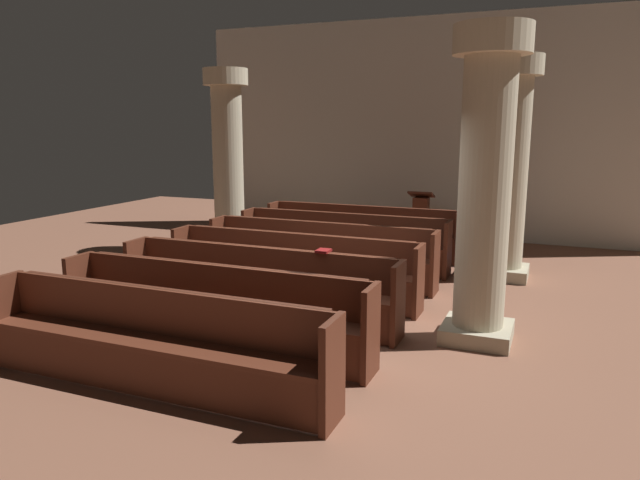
{
  "coord_description": "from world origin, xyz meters",
  "views": [
    {
      "loc": [
        2.65,
        -6.3,
        2.37
      ],
      "look_at": [
        -0.43,
        1.23,
        0.75
      ],
      "focal_mm": 32.96,
      "sensor_mm": 36.0,
      "label": 1
    }
  ],
  "objects_px": {
    "pew_row_1": "(342,239)",
    "pillar_far_side": "(228,157)",
    "pew_row_0": "(361,229)",
    "pew_row_6": "(151,338)",
    "kneeler_box_blue": "(475,266)",
    "pillar_aisle_rear": "(485,183)",
    "pew_row_3": "(292,265)",
    "pew_row_4": "(257,283)",
    "pew_row_2": "(319,251)",
    "pew_row_5": "(212,307)",
    "pillar_aisle_side": "(509,165)",
    "hymn_book": "(323,251)",
    "lectern": "(420,223)"
  },
  "relations": [
    {
      "from": "pew_row_3",
      "to": "pew_row_4",
      "type": "height_order",
      "value": "same"
    },
    {
      "from": "pew_row_2",
      "to": "pew_row_4",
      "type": "relative_size",
      "value": 1.0
    },
    {
      "from": "pew_row_0",
      "to": "pew_row_6",
      "type": "bearing_deg",
      "value": -90.0
    },
    {
      "from": "pew_row_1",
      "to": "lectern",
      "type": "bearing_deg",
      "value": 71.02
    },
    {
      "from": "pillar_aisle_rear",
      "to": "hymn_book",
      "type": "bearing_deg",
      "value": -173.56
    },
    {
      "from": "pew_row_0",
      "to": "lectern",
      "type": "relative_size",
      "value": 3.28
    },
    {
      "from": "pew_row_0",
      "to": "pew_row_2",
      "type": "xyz_separation_m",
      "value": [
        0.0,
        -1.98,
        0.0
      ]
    },
    {
      "from": "pew_row_2",
      "to": "kneeler_box_blue",
      "type": "relative_size",
      "value": 10.67
    },
    {
      "from": "pew_row_4",
      "to": "lectern",
      "type": "bearing_deg",
      "value": 81.45
    },
    {
      "from": "pew_row_4",
      "to": "pew_row_5",
      "type": "bearing_deg",
      "value": -90.0
    },
    {
      "from": "pew_row_0",
      "to": "pew_row_2",
      "type": "height_order",
      "value": "same"
    },
    {
      "from": "pew_row_4",
      "to": "pew_row_1",
      "type": "bearing_deg",
      "value": 90.0
    },
    {
      "from": "pew_row_2",
      "to": "pew_row_3",
      "type": "relative_size",
      "value": 1.0
    },
    {
      "from": "pillar_far_side",
      "to": "kneeler_box_blue",
      "type": "height_order",
      "value": "pillar_far_side"
    },
    {
      "from": "pew_row_5",
      "to": "pillar_aisle_side",
      "type": "xyz_separation_m",
      "value": [
        2.55,
        4.31,
        1.26
      ]
    },
    {
      "from": "pew_row_2",
      "to": "pew_row_6",
      "type": "bearing_deg",
      "value": -90.0
    },
    {
      "from": "pew_row_6",
      "to": "pillar_aisle_rear",
      "type": "xyz_separation_m",
      "value": [
        2.55,
        2.37,
        1.26
      ]
    },
    {
      "from": "pew_row_3",
      "to": "hymn_book",
      "type": "xyz_separation_m",
      "value": [
        0.79,
        -0.8,
        0.43
      ]
    },
    {
      "from": "pew_row_0",
      "to": "pillar_far_side",
      "type": "height_order",
      "value": "pillar_far_side"
    },
    {
      "from": "pillar_aisle_rear",
      "to": "pew_row_1",
      "type": "bearing_deg",
      "value": 134.58
    },
    {
      "from": "pillar_aisle_rear",
      "to": "lectern",
      "type": "bearing_deg",
      "value": 109.72
    },
    {
      "from": "pew_row_5",
      "to": "pillar_far_side",
      "type": "xyz_separation_m",
      "value": [
        -2.5,
        4.56,
        1.26
      ]
    },
    {
      "from": "pew_row_2",
      "to": "pew_row_1",
      "type": "bearing_deg",
      "value": 90.0
    },
    {
      "from": "pew_row_3",
      "to": "pew_row_6",
      "type": "bearing_deg",
      "value": -90.0
    },
    {
      "from": "pew_row_1",
      "to": "pew_row_2",
      "type": "bearing_deg",
      "value": -90.0
    },
    {
      "from": "pew_row_5",
      "to": "pew_row_3",
      "type": "bearing_deg",
      "value": 90.0
    },
    {
      "from": "pew_row_6",
      "to": "pillar_aisle_rear",
      "type": "height_order",
      "value": "pillar_aisle_rear"
    },
    {
      "from": "pew_row_0",
      "to": "pillar_far_side",
      "type": "xyz_separation_m",
      "value": [
        -2.5,
        -0.4,
        1.26
      ]
    },
    {
      "from": "pew_row_2",
      "to": "pillar_far_side",
      "type": "bearing_deg",
      "value": 147.72
    },
    {
      "from": "pillar_far_side",
      "to": "hymn_book",
      "type": "relative_size",
      "value": 18.16
    },
    {
      "from": "pew_row_4",
      "to": "pew_row_5",
      "type": "height_order",
      "value": "same"
    },
    {
      "from": "pillar_aisle_rear",
      "to": "pillar_aisle_side",
      "type": "bearing_deg",
      "value": 90.0
    },
    {
      "from": "pew_row_6",
      "to": "kneeler_box_blue",
      "type": "distance_m",
      "value": 5.81
    },
    {
      "from": "pew_row_1",
      "to": "pew_row_0",
      "type": "bearing_deg",
      "value": 90.0
    },
    {
      "from": "kneeler_box_blue",
      "to": "pillar_far_side",
      "type": "bearing_deg",
      "value": 178.21
    },
    {
      "from": "pillar_far_side",
      "to": "pillar_aisle_rear",
      "type": "distance_m",
      "value": 5.97
    },
    {
      "from": "pew_row_6",
      "to": "pillar_far_side",
      "type": "relative_size",
      "value": 1.06
    },
    {
      "from": "pew_row_0",
      "to": "pew_row_1",
      "type": "xyz_separation_m",
      "value": [
        0.0,
        -0.99,
        0.0
      ]
    },
    {
      "from": "pew_row_3",
      "to": "kneeler_box_blue",
      "type": "distance_m",
      "value": 3.24
    },
    {
      "from": "pillar_aisle_side",
      "to": "hymn_book",
      "type": "distance_m",
      "value": 3.69
    },
    {
      "from": "pew_row_1",
      "to": "pillar_far_side",
      "type": "height_order",
      "value": "pillar_far_side"
    },
    {
      "from": "pew_row_0",
      "to": "pew_row_4",
      "type": "relative_size",
      "value": 1.0
    },
    {
      "from": "pillar_aisle_side",
      "to": "pillar_far_side",
      "type": "relative_size",
      "value": 1.0
    },
    {
      "from": "pew_row_2",
      "to": "pillar_far_side",
      "type": "distance_m",
      "value": 3.22
    },
    {
      "from": "lectern",
      "to": "kneeler_box_blue",
      "type": "distance_m",
      "value": 2.31
    },
    {
      "from": "pew_row_4",
      "to": "pillar_far_side",
      "type": "distance_m",
      "value": 4.53
    },
    {
      "from": "hymn_book",
      "to": "pew_row_2",
      "type": "bearing_deg",
      "value": 113.69
    },
    {
      "from": "pew_row_6",
      "to": "pillar_far_side",
      "type": "distance_m",
      "value": 6.21
    },
    {
      "from": "pew_row_0",
      "to": "pillar_aisle_side",
      "type": "height_order",
      "value": "pillar_aisle_side"
    },
    {
      "from": "pew_row_4",
      "to": "pew_row_5",
      "type": "relative_size",
      "value": 1.0
    }
  ]
}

